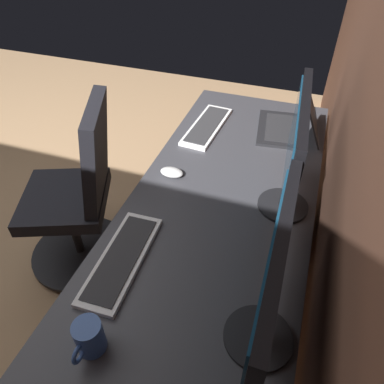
# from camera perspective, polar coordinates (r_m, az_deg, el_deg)

# --- Properties ---
(desk) EXTENTS (2.32, 0.74, 0.73)m
(desk) POSITION_cam_1_polar(r_m,az_deg,el_deg) (1.38, 1.99, -9.17)
(desk) COLOR #38383D
(desk) RESTS_ON ground
(drawer_pedestal) EXTENTS (0.40, 0.51, 0.69)m
(drawer_pedestal) POSITION_cam_1_polar(r_m,az_deg,el_deg) (1.81, 5.38, -9.11)
(drawer_pedestal) COLOR #38383D
(drawer_pedestal) RESTS_ON ground
(monitor_primary) EXTENTS (0.56, 0.20, 0.44)m
(monitor_primary) POSITION_cam_1_polar(r_m,az_deg,el_deg) (0.93, 12.00, -14.40)
(monitor_primary) COLOR black
(monitor_primary) RESTS_ON desk
(monitor_secondary) EXTENTS (0.56, 0.20, 0.46)m
(monitor_secondary) POSITION_cam_1_polar(r_m,az_deg,el_deg) (1.34, 15.70, 6.03)
(monitor_secondary) COLOR black
(monitor_secondary) RESTS_ON desk
(laptop_leftmost) EXTENTS (0.38, 0.34, 0.20)m
(laptop_leftmost) POSITION_cam_1_polar(r_m,az_deg,el_deg) (1.95, 15.43, 10.38)
(laptop_leftmost) COLOR black
(laptop_leftmost) RESTS_ON desk
(keyboard_main) EXTENTS (0.43, 0.17, 0.02)m
(keyboard_main) POSITION_cam_1_polar(r_m,az_deg,el_deg) (1.93, 2.36, 10.30)
(keyboard_main) COLOR silver
(keyboard_main) RESTS_ON desk
(keyboard_spare) EXTENTS (0.42, 0.16, 0.02)m
(keyboard_spare) POSITION_cam_1_polar(r_m,az_deg,el_deg) (1.29, -10.97, -10.26)
(keyboard_spare) COLOR silver
(keyboard_spare) RESTS_ON desk
(mouse_main) EXTENTS (0.06, 0.10, 0.03)m
(mouse_main) POSITION_cam_1_polar(r_m,az_deg,el_deg) (1.60, -3.20, 3.10)
(mouse_main) COLOR silver
(mouse_main) RESTS_ON desk
(coffee_mug) EXTENTS (0.12, 0.08, 0.11)m
(coffee_mug) POSITION_cam_1_polar(r_m,az_deg,el_deg) (1.10, -15.85, -21.09)
(coffee_mug) COLOR #335193
(coffee_mug) RESTS_ON desk
(office_chair) EXTENTS (0.57, 0.61, 0.97)m
(office_chair) POSITION_cam_1_polar(r_m,az_deg,el_deg) (1.98, -17.30, -1.20)
(office_chair) COLOR black
(office_chair) RESTS_ON ground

